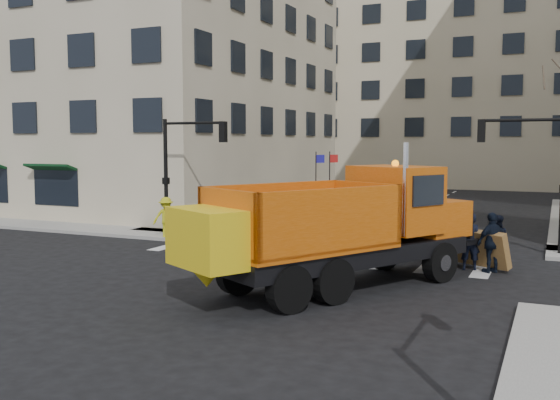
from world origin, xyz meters
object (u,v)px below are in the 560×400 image
at_px(cop_b, 497,240).
at_px(cop_c, 492,243).
at_px(newspaper_box, 428,233).
at_px(cop_a, 470,241).
at_px(plow_truck, 337,225).
at_px(worker, 166,217).

relative_size(cop_b, cop_c, 0.87).
bearing_deg(newspaper_box, cop_a, -67.97).
xyz_separation_m(cop_a, newspaper_box, (-2.03, 3.26, -0.29)).
height_order(cop_b, newspaper_box, cop_b).
relative_size(plow_truck, cop_b, 6.32).
relative_size(cop_a, cop_b, 1.11).
bearing_deg(cop_b, newspaper_box, -34.54).
bearing_deg(cop_b, cop_c, 88.53).
bearing_deg(cop_a, plow_truck, 38.97).
xyz_separation_m(plow_truck, cop_c, (3.95, 4.37, -0.91)).
height_order(plow_truck, cop_b, plow_truck).
distance_m(plow_truck, cop_a, 5.62).
bearing_deg(newspaper_box, worker, -179.71).
distance_m(cop_a, newspaper_box, 3.85).
relative_size(cop_c, worker, 1.14).
height_order(plow_truck, cop_a, plow_truck).
xyz_separation_m(cop_a, cop_c, (0.75, -0.16, 0.03)).
bearing_deg(plow_truck, newspaper_box, 20.46).
distance_m(cop_b, newspaper_box, 3.32).
height_order(plow_truck, worker, plow_truck).
relative_size(cop_b, worker, 1.00).
bearing_deg(cop_c, plow_truck, 1.98).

